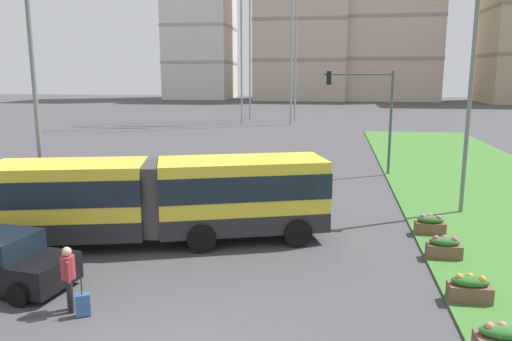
% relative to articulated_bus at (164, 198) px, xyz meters
% --- Properties ---
extents(articulated_bus, '(11.96, 5.82, 3.00)m').
position_rel_articulated_bus_xyz_m(articulated_bus, '(0.00, 0.00, 0.00)').
color(articulated_bus, yellow).
rests_on(articulated_bus, ground).
extents(pedestrian_crossing, '(0.36, 0.51, 1.74)m').
position_rel_articulated_bus_xyz_m(pedestrian_crossing, '(-0.61, -5.57, -0.65)').
color(pedestrian_crossing, black).
rests_on(pedestrian_crossing, ground).
extents(rolling_suitcase, '(0.43, 0.39, 0.97)m').
position_rel_articulated_bus_xyz_m(rolling_suitcase, '(-0.16, -5.77, -1.34)').
color(rolling_suitcase, '#335693').
rests_on(rolling_suitcase, ground).
extents(flower_planter_0, '(1.10, 0.56, 0.74)m').
position_rel_articulated_bus_xyz_m(flower_planter_0, '(9.69, -6.14, -1.23)').
color(flower_planter_0, brown).
rests_on(flower_planter_0, grass_median).
extents(flower_planter_1, '(1.10, 0.56, 0.74)m').
position_rel_articulated_bus_xyz_m(flower_planter_1, '(9.69, -3.48, -1.23)').
color(flower_planter_1, brown).
rests_on(flower_planter_1, grass_median).
extents(flower_planter_2, '(1.10, 0.56, 0.74)m').
position_rel_articulated_bus_xyz_m(flower_planter_2, '(9.69, -0.24, -1.23)').
color(flower_planter_2, brown).
rests_on(flower_planter_2, grass_median).
extents(flower_planter_3, '(1.10, 0.56, 0.74)m').
position_rel_articulated_bus_xyz_m(flower_planter_3, '(9.69, 2.29, -1.23)').
color(flower_planter_3, brown).
rests_on(flower_planter_3, grass_median).
extents(traffic_light_far_right, '(4.10, 0.28, 6.20)m').
position_rel_articulated_bus_xyz_m(traffic_light_far_right, '(7.98, 13.86, 2.61)').
color(traffic_light_far_right, '#474C51').
rests_on(traffic_light_far_right, ground).
extents(streetlight_left, '(0.70, 0.28, 9.94)m').
position_rel_articulated_bus_xyz_m(streetlight_left, '(-5.46, 1.15, 3.77)').
color(streetlight_left, slate).
rests_on(streetlight_left, ground).
extents(streetlight_median, '(0.70, 0.28, 9.39)m').
position_rel_articulated_bus_xyz_m(streetlight_median, '(11.59, 5.64, 3.49)').
color(streetlight_median, slate).
rests_on(streetlight_median, ground).
extents(apartment_tower_westcentre, '(20.88, 16.03, 43.74)m').
position_rel_articulated_bus_xyz_m(apartment_tower_westcentre, '(-2.22, 102.59, 20.24)').
color(apartment_tower_westcentre, '#C6B299').
rests_on(apartment_tower_westcentre, ground).
extents(apartment_tower_centre, '(21.03, 17.37, 35.97)m').
position_rel_articulated_bus_xyz_m(apartment_tower_centre, '(18.26, 105.01, 16.35)').
color(apartment_tower_centre, '#C6B299').
rests_on(apartment_tower_centre, ground).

